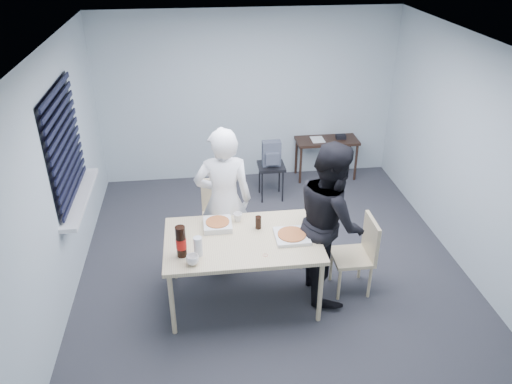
{
  "coord_description": "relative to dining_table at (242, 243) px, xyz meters",
  "views": [
    {
      "loc": [
        -0.79,
        -4.76,
        3.67
      ],
      "look_at": [
        -0.18,
        0.1,
        0.99
      ],
      "focal_mm": 35.0,
      "sensor_mm": 36.0,
      "label": 1
    }
  ],
  "objects": [
    {
      "name": "papers",
      "position": [
        1.46,
        2.79,
        -0.07
      ],
      "size": [
        0.23,
        0.29,
        0.0
      ],
      "primitive_type": "cube",
      "rotation": [
        0.0,
        0.0,
        0.14
      ],
      "color": "white",
      "rests_on": "side_table"
    },
    {
      "name": "black_box",
      "position": [
        1.83,
        2.79,
        -0.04
      ],
      "size": [
        0.16,
        0.12,
        0.06
      ],
      "primitive_type": "cube",
      "rotation": [
        0.0,
        0.0,
        -0.14
      ],
      "color": "black",
      "rests_on": "side_table"
    },
    {
      "name": "rubber_band",
      "position": [
        0.19,
        -0.32,
        0.06
      ],
      "size": [
        0.07,
        0.07,
        0.0
      ],
      "primitive_type": "torus",
      "rotation": [
        0.0,
        0.0,
        0.43
      ],
      "color": "red",
      "rests_on": "dining_table"
    },
    {
      "name": "backpack",
      "position": [
        0.64,
        2.2,
        -0.01
      ],
      "size": [
        0.26,
        0.19,
        0.37
      ],
      "rotation": [
        0.0,
        0.0,
        -0.05
      ],
      "color": "#575966",
      "rests_on": "stool"
    },
    {
      "name": "stool",
      "position": [
        0.64,
        2.21,
        -0.3
      ],
      "size": [
        0.38,
        0.38,
        0.53
      ],
      "color": "black",
      "rests_on": "ground"
    },
    {
      "name": "pizza_box_b",
      "position": [
        0.51,
        -0.04,
        0.08
      ],
      "size": [
        0.35,
        0.35,
        0.05
      ],
      "rotation": [
        0.0,
        0.0,
        -0.28
      ],
      "color": "white",
      "rests_on": "dining_table"
    },
    {
      "name": "soda_bottle",
      "position": [
        -0.61,
        -0.22,
        0.22
      ],
      "size": [
        0.1,
        0.1,
        0.33
      ],
      "rotation": [
        0.0,
        0.0,
        -0.37
      ],
      "color": "black",
      "rests_on": "dining_table"
    },
    {
      "name": "cola_glass",
      "position": [
        0.19,
        0.18,
        0.13
      ],
      "size": [
        0.08,
        0.08,
        0.14
      ],
      "primitive_type": "cylinder",
      "rotation": [
        0.0,
        0.0,
        -0.34
      ],
      "color": "black",
      "rests_on": "dining_table"
    },
    {
      "name": "mug_b",
      "position": [
        -0.01,
        0.35,
        0.11
      ],
      "size": [
        0.1,
        0.1,
        0.09
      ],
      "primitive_type": "imported",
      "color": "white",
      "rests_on": "dining_table"
    },
    {
      "name": "person_white",
      "position": [
        -0.15,
        0.61,
        0.17
      ],
      "size": [
        0.65,
        0.42,
        1.77
      ],
      "primitive_type": "imported",
      "rotation": [
        0.0,
        0.0,
        3.14
      ],
      "color": "white",
      "rests_on": "ground"
    },
    {
      "name": "chair_far",
      "position": [
        -0.19,
        1.07,
        -0.21
      ],
      "size": [
        0.42,
        0.42,
        0.89
      ],
      "color": "beige",
      "rests_on": "ground"
    },
    {
      "name": "chair_right",
      "position": [
        1.28,
        0.01,
        -0.21
      ],
      "size": [
        0.42,
        0.42,
        0.89
      ],
      "color": "beige",
      "rests_on": "ground"
    },
    {
      "name": "person_black",
      "position": [
        0.94,
        0.06,
        0.17
      ],
      "size": [
        0.47,
        0.86,
        1.77
      ],
      "primitive_type": "imported",
      "rotation": [
        0.0,
        0.0,
        1.57
      ],
      "color": "black",
      "rests_on": "ground"
    },
    {
      "name": "plastic_cups",
      "position": [
        -0.45,
        -0.23,
        0.16
      ],
      "size": [
        0.09,
        0.09,
        0.2
      ],
      "primitive_type": "cylinder",
      "rotation": [
        0.0,
        0.0,
        -0.09
      ],
      "color": "silver",
      "rests_on": "dining_table"
    },
    {
      "name": "dining_table",
      "position": [
        0.0,
        0.0,
        0.0
      ],
      "size": [
        1.6,
        1.01,
        0.78
      ],
      "color": "beige",
      "rests_on": "ground"
    },
    {
      "name": "room",
      "position": [
        -1.8,
        0.9,
        0.72
      ],
      "size": [
        5.0,
        5.0,
        5.0
      ],
      "color": "#323238",
      "rests_on": "ground"
    },
    {
      "name": "mug_a",
      "position": [
        -0.51,
        -0.37,
        0.11
      ],
      "size": [
        0.17,
        0.17,
        0.1
      ],
      "primitive_type": "imported",
      "rotation": [
        0.0,
        0.0,
        0.52
      ],
      "color": "white",
      "rests_on": "dining_table"
    },
    {
      "name": "pizza_box_a",
      "position": [
        -0.24,
        0.25,
        0.09
      ],
      "size": [
        0.3,
        0.3,
        0.07
      ],
      "rotation": [
        0.0,
        0.0,
        -0.14
      ],
      "color": "white",
      "rests_on": "dining_table"
    },
    {
      "name": "side_table",
      "position": [
        1.61,
        2.78,
        -0.15
      ],
      "size": [
        0.97,
        0.43,
        0.64
      ],
      "color": "black",
      "rests_on": "ground"
    }
  ]
}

